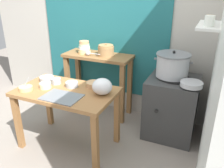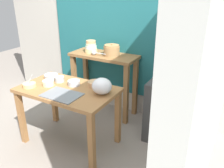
{
  "view_description": "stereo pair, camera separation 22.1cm",
  "coord_description": "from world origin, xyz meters",
  "px_view_note": "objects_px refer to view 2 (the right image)",
  "views": [
    {
      "loc": [
        1.32,
        -1.99,
        1.8
      ],
      "look_at": [
        0.39,
        0.13,
        0.82
      ],
      "focal_mm": 37.74,
      "sensor_mm": 36.0,
      "label": 1
    },
    {
      "loc": [
        1.51,
        -1.89,
        1.8
      ],
      "look_at": [
        0.39,
        0.13,
        0.82
      ],
      "focal_mm": 37.74,
      "sensor_mm": 36.0,
      "label": 2
    }
  ],
  "objects_px": {
    "serving_tray": "(62,95)",
    "ladle": "(94,53)",
    "prep_bowl_3": "(29,85)",
    "prep_bowl_1": "(59,79)",
    "steamer_pot": "(177,67)",
    "plastic_bag": "(102,86)",
    "prep_table": "(68,97)",
    "prep_bowl_5": "(95,83)",
    "stove_block": "(175,109)",
    "clay_pot": "(112,50)",
    "wide_pan": "(194,87)",
    "bowl_stack_enamel": "(91,47)",
    "prep_bowl_2": "(51,76)",
    "prep_bowl_4": "(74,83)",
    "back_shelf_table": "(104,69)",
    "prep_bowl_0": "(48,83)"
  },
  "relations": [
    {
      "from": "serving_tray",
      "to": "wide_pan",
      "type": "bearing_deg",
      "value": 30.1
    },
    {
      "from": "bowl_stack_enamel",
      "to": "prep_bowl_4",
      "type": "relative_size",
      "value": 1.25
    },
    {
      "from": "steamer_pot",
      "to": "prep_bowl_2",
      "type": "bearing_deg",
      "value": -156.64
    },
    {
      "from": "prep_bowl_0",
      "to": "prep_bowl_4",
      "type": "xyz_separation_m",
      "value": [
        0.25,
        0.15,
        -0.0
      ]
    },
    {
      "from": "prep_table",
      "to": "steamer_pot",
      "type": "xyz_separation_m",
      "value": [
        1.01,
        0.74,
        0.31
      ]
    },
    {
      "from": "clay_pot",
      "to": "prep_bowl_5",
      "type": "distance_m",
      "value": 0.7
    },
    {
      "from": "bowl_stack_enamel",
      "to": "prep_bowl_4",
      "type": "bearing_deg",
      "value": -71.45
    },
    {
      "from": "prep_bowl_5",
      "to": "clay_pot",
      "type": "bearing_deg",
      "value": 102.44
    },
    {
      "from": "clay_pot",
      "to": "wide_pan",
      "type": "bearing_deg",
      "value": -15.57
    },
    {
      "from": "prep_bowl_3",
      "to": "prep_bowl_4",
      "type": "relative_size",
      "value": 1.04
    },
    {
      "from": "ladle",
      "to": "back_shelf_table",
      "type": "bearing_deg",
      "value": 45.9
    },
    {
      "from": "prep_bowl_3",
      "to": "prep_bowl_1",
      "type": "bearing_deg",
      "value": 55.34
    },
    {
      "from": "clay_pot",
      "to": "ladle",
      "type": "bearing_deg",
      "value": -156.4
    },
    {
      "from": "serving_tray",
      "to": "ladle",
      "type": "bearing_deg",
      "value": 101.47
    },
    {
      "from": "clay_pot",
      "to": "prep_bowl_1",
      "type": "xyz_separation_m",
      "value": [
        -0.3,
        -0.74,
        -0.22
      ]
    },
    {
      "from": "ladle",
      "to": "prep_bowl_1",
      "type": "relative_size",
      "value": 2.28
    },
    {
      "from": "bowl_stack_enamel",
      "to": "prep_bowl_1",
      "type": "relative_size",
      "value": 1.57
    },
    {
      "from": "prep_bowl_1",
      "to": "stove_block",
      "type": "bearing_deg",
      "value": 25.91
    },
    {
      "from": "wide_pan",
      "to": "prep_bowl_4",
      "type": "height_order",
      "value": "wide_pan"
    },
    {
      "from": "prep_table",
      "to": "prep_bowl_1",
      "type": "bearing_deg",
      "value": 151.84
    },
    {
      "from": "ladle",
      "to": "prep_table",
      "type": "bearing_deg",
      "value": -80.59
    },
    {
      "from": "bowl_stack_enamel",
      "to": "stove_block",
      "type": "bearing_deg",
      "value": -5.22
    },
    {
      "from": "prep_bowl_3",
      "to": "clay_pot",
      "type": "bearing_deg",
      "value": 64.15
    },
    {
      "from": "prep_bowl_4",
      "to": "prep_bowl_5",
      "type": "xyz_separation_m",
      "value": [
        0.22,
        0.1,
        -0.0
      ]
    },
    {
      "from": "prep_bowl_0",
      "to": "stove_block",
      "type": "bearing_deg",
      "value": 30.54
    },
    {
      "from": "plastic_bag",
      "to": "prep_bowl_4",
      "type": "distance_m",
      "value": 0.41
    },
    {
      "from": "steamer_pot",
      "to": "wide_pan",
      "type": "height_order",
      "value": "steamer_pot"
    },
    {
      "from": "stove_block",
      "to": "prep_bowl_5",
      "type": "xyz_separation_m",
      "value": [
        -0.82,
        -0.51,
        0.37
      ]
    },
    {
      "from": "serving_tray",
      "to": "prep_bowl_2",
      "type": "xyz_separation_m",
      "value": [
        -0.44,
        0.32,
        0.02
      ]
    },
    {
      "from": "prep_bowl_5",
      "to": "prep_bowl_4",
      "type": "bearing_deg",
      "value": -155.81
    },
    {
      "from": "steamer_pot",
      "to": "prep_bowl_5",
      "type": "height_order",
      "value": "steamer_pot"
    },
    {
      "from": "plastic_bag",
      "to": "prep_bowl_0",
      "type": "bearing_deg",
      "value": -170.2
    },
    {
      "from": "wide_pan",
      "to": "prep_bowl_0",
      "type": "distance_m",
      "value": 1.61
    },
    {
      "from": "prep_bowl_0",
      "to": "prep_bowl_2",
      "type": "height_order",
      "value": "prep_bowl_0"
    },
    {
      "from": "stove_block",
      "to": "prep_bowl_2",
      "type": "relative_size",
      "value": 4.58
    },
    {
      "from": "prep_bowl_3",
      "to": "steamer_pot",
      "type": "bearing_deg",
      "value": 32.92
    },
    {
      "from": "steamer_pot",
      "to": "plastic_bag",
      "type": "height_order",
      "value": "steamer_pot"
    },
    {
      "from": "ladle",
      "to": "prep_bowl_3",
      "type": "xyz_separation_m",
      "value": [
        -0.28,
        -0.93,
        -0.19
      ]
    },
    {
      "from": "prep_table",
      "to": "prep_bowl_5",
      "type": "xyz_separation_m",
      "value": [
        0.23,
        0.21,
        0.14
      ]
    },
    {
      "from": "ladle",
      "to": "plastic_bag",
      "type": "xyz_separation_m",
      "value": [
        0.54,
        -0.69,
        -0.13
      ]
    },
    {
      "from": "stove_block",
      "to": "serving_tray",
      "type": "height_order",
      "value": "stove_block"
    },
    {
      "from": "serving_tray",
      "to": "prep_bowl_3",
      "type": "xyz_separation_m",
      "value": [
        -0.47,
        -0.0,
        0.02
      ]
    },
    {
      "from": "serving_tray",
      "to": "prep_bowl_0",
      "type": "bearing_deg",
      "value": 157.04
    },
    {
      "from": "stove_block",
      "to": "prep_bowl_3",
      "type": "relative_size",
      "value": 5.29
    },
    {
      "from": "stove_block",
      "to": "back_shelf_table",
      "type": "bearing_deg",
      "value": 173.18
    },
    {
      "from": "prep_bowl_3",
      "to": "prep_bowl_4",
      "type": "distance_m",
      "value": 0.5
    },
    {
      "from": "back_shelf_table",
      "to": "serving_tray",
      "type": "height_order",
      "value": "back_shelf_table"
    },
    {
      "from": "prep_bowl_4",
      "to": "prep_bowl_0",
      "type": "bearing_deg",
      "value": -149.36
    },
    {
      "from": "back_shelf_table",
      "to": "prep_bowl_5",
      "type": "relative_size",
      "value": 5.84
    },
    {
      "from": "stove_block",
      "to": "serving_tray",
      "type": "xyz_separation_m",
      "value": [
        -0.99,
        -0.89,
        0.34
      ]
    }
  ]
}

